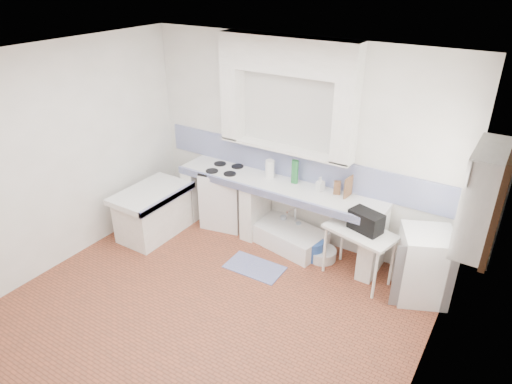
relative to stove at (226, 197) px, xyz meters
The scene contains 36 objects.
floor 2.02m from the stove, 60.03° to the right, with size 4.50×4.50×0.00m, color brown.
ceiling 3.08m from the stove, 60.03° to the right, with size 4.50×4.50×0.00m, color white.
wall_back 1.41m from the stove, 16.23° to the left, with size 4.50×4.50×0.00m, color white.
wall_front 3.96m from the stove, 75.10° to the right, with size 4.50×4.50×0.00m, color white.
wall_left 2.34m from the stove, 126.40° to the right, with size 4.50×4.50×0.00m, color white.
wall_right 3.79m from the stove, 27.88° to the right, with size 4.50×4.50×0.00m, color white.
alcove_mass 2.32m from the stove, 10.38° to the left, with size 1.90×0.25×0.45m, color white.
window_frame 3.64m from the stove, ahead, with size 0.35×0.86×1.06m, color #382211.
lace_valance 3.65m from the stove, ahead, with size 0.01×0.84×0.24m, color white.
counter_slab 0.98m from the stove, ahead, with size 3.00×0.60×0.08m, color white.
counter_lip 1.03m from the stove, 18.24° to the right, with size 3.00×0.04×0.10m, color navy.
counter_pier_left 0.51m from the stove, behind, with size 0.20×0.55×0.82m, color white.
counter_pier_mid 0.54m from the stove, ahead, with size 0.20×0.55×0.82m, color white.
counter_pier_right 2.29m from the stove, ahead, with size 0.20×0.55×0.82m, color white.
peninsula_top 1.10m from the stove, 131.25° to the right, with size 0.70×1.10×0.08m, color white.
peninsula_base 1.09m from the stove, 131.25° to the right, with size 0.60×1.00×0.62m, color white.
peninsula_lip 0.93m from the stove, 115.21° to the right, with size 0.04×1.10×0.10m, color navy.
backsplash 1.22m from the stove, 15.43° to the left, with size 4.27×0.03×0.40m, color navy.
stove is the anchor object (origin of this frame).
sink 1.13m from the stove, ahead, with size 1.05×0.57×0.25m, color white.
side_table 2.20m from the stove, ahead, with size 0.84×0.47×0.04m, color white.
fridge 2.96m from the stove, ahead, with size 0.56×0.56×0.87m, color white.
bucket_red 0.96m from the stove, ahead, with size 0.28×0.28×0.26m, color #B0130B.
bucket_orange 1.15m from the stove, ahead, with size 0.26×0.26×0.24m, color orange.
bucket_blue 1.57m from the stove, ahead, with size 0.29×0.29×0.28m, color blue.
basin_white 1.69m from the stove, ahead, with size 0.37×0.37×0.14m, color white.
water_bottle_a 0.97m from the stove, ahead, with size 0.09×0.09×0.33m, color silver.
water_bottle_b 1.21m from the stove, ahead, with size 0.08×0.08×0.30m, color silver.
black_bag 2.26m from the stove, ahead, with size 0.39×0.23×0.25m, color black.
green_bottle_a 1.24m from the stove, ahead, with size 0.07×0.07×0.33m, color #216D32.
green_bottle_b 1.26m from the stove, ahead, with size 0.07×0.07×0.33m, color #216D32.
knife_block 1.78m from the stove, ahead, with size 0.09×0.07×0.18m, color brown.
cutting_board 1.94m from the stove, ahead, with size 0.02×0.20×0.27m, color brown.
paper_towel 0.92m from the stove, ahead, with size 0.13×0.13×0.25m, color white.
soap_bottle 1.57m from the stove, ahead, with size 0.09×0.09×0.20m, color white.
rug 1.32m from the stove, 37.20° to the right, with size 0.75×0.43×0.01m, color navy.
Camera 1 is at (2.62, -3.15, 3.59)m, focal length 31.90 mm.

